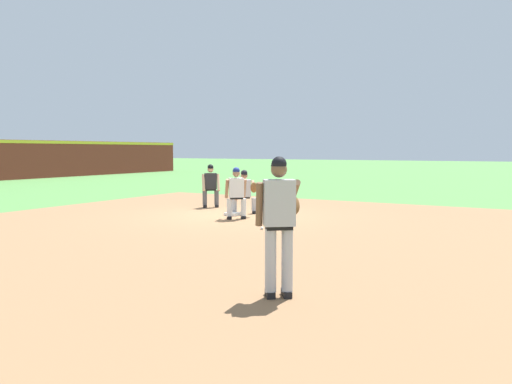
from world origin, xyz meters
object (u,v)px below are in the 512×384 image
at_px(baseball, 262,228).
at_px(baserunner, 236,191).
at_px(pitcher, 280,218).
at_px(first_baseman, 245,190).
at_px(first_base_bag, 232,214).
at_px(umpire, 211,184).

distance_m(baseball, baserunner, 2.12).
relative_size(pitcher, baserunner, 1.27).
bearing_deg(first_baseman, baseball, -141.15).
bearing_deg(baserunner, first_base_bag, 40.35).
height_order(baseball, first_baseman, first_baseman).
height_order(first_base_bag, umpire, umpire).
bearing_deg(baserunner, umpire, 48.54).
height_order(first_base_bag, first_baseman, first_baseman).
height_order(first_base_bag, pitcher, pitcher).
bearing_deg(umpire, baseball, -130.80).
height_order(baseball, baserunner, baserunner).
distance_m(pitcher, first_baseman, 8.58).
bearing_deg(first_base_bag, umpire, 51.48).
bearing_deg(baseball, first_baseman, 38.85).
xyz_separation_m(baseball, first_baseman, (2.34, 1.89, 0.69)).
xyz_separation_m(baserunner, umpire, (2.02, 2.28, 0.00)).
xyz_separation_m(first_base_bag, first_baseman, (0.46, -0.16, 0.69)).
bearing_deg(first_baseman, pitcher, -145.96).
bearing_deg(baserunner, pitcher, -143.66).
bearing_deg(umpire, pitcher, -140.14).
height_order(baseball, umpire, umpire).
distance_m(first_base_bag, baserunner, 1.10).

